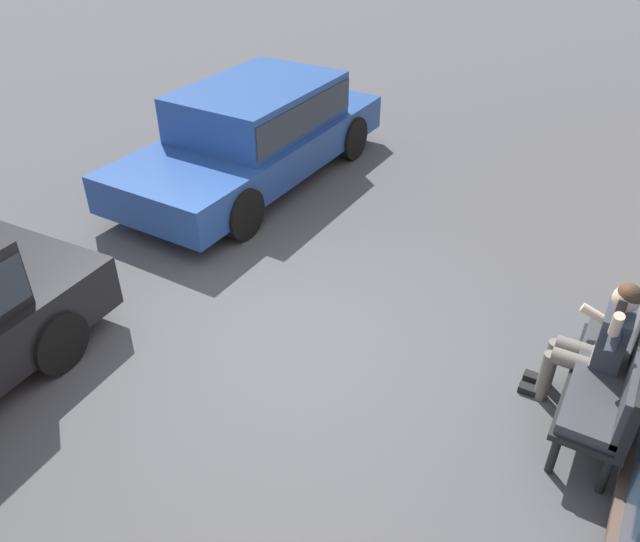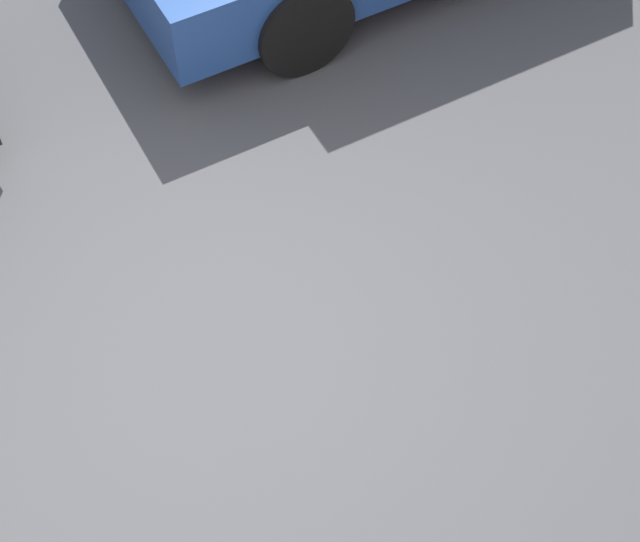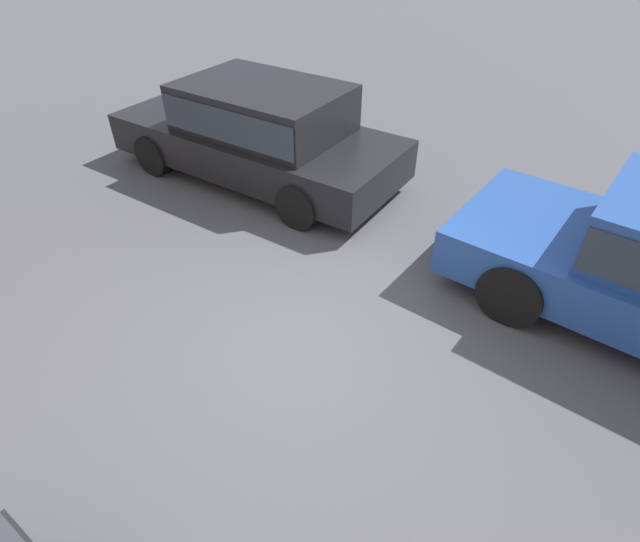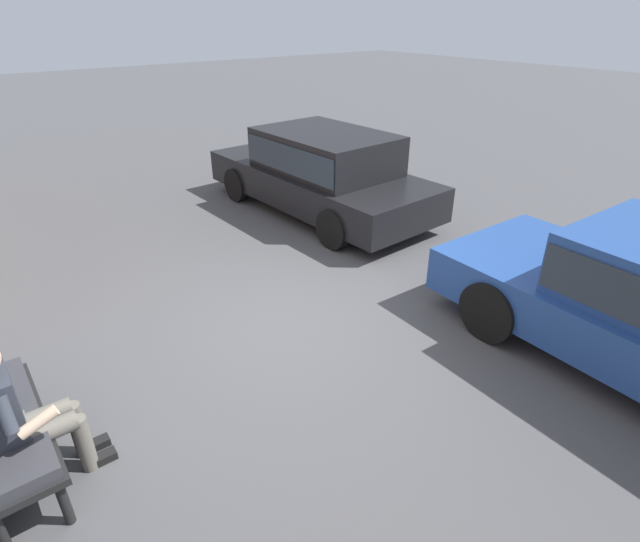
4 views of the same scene
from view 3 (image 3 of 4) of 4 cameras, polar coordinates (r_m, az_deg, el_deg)
name	(u,v)px [view 3 (image 3 of 4)]	position (r m, az deg, el deg)	size (l,w,h in m)	color
ground_plane	(293,349)	(5.02, -3.09, -8.87)	(60.00, 60.00, 0.00)	#4C4C4F
parked_car_mid	(259,129)	(7.70, -6.94, 15.85)	(4.53, 2.05, 1.43)	black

